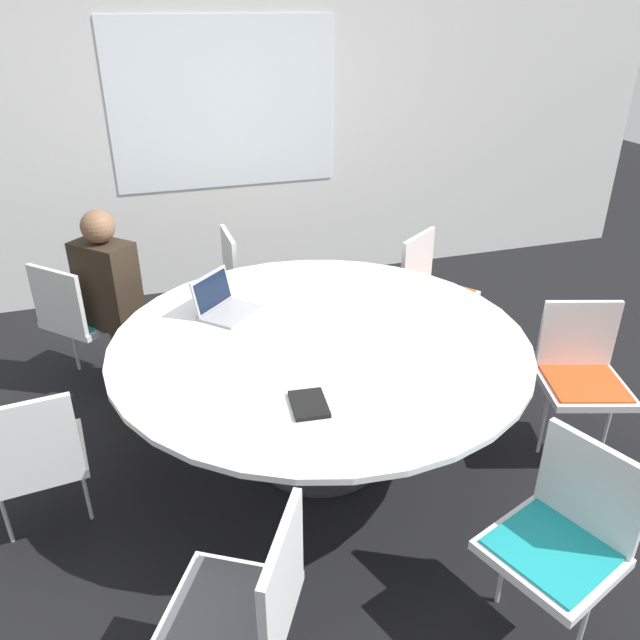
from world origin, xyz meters
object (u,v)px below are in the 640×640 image
chair_4 (582,369)px  person_0 (110,288)px  chair_3 (564,532)px  laptop (223,304)px  chair_2 (247,604)px  chair_5 (432,285)px  chair_1 (31,455)px  chair_6 (248,277)px  chair_0 (78,313)px  spiral_notebook (309,404)px

chair_4 → person_0: 2.81m
chair_3 → laptop: bearing=9.1°
chair_2 → chair_4: bearing=-35.8°
chair_2 → chair_5: (1.77, 2.16, 0.00)m
chair_5 → person_0: bearing=-40.9°
chair_3 → chair_5: 2.28m
chair_1 → person_0: size_ratio=0.71×
chair_4 → chair_2: bearing=41.3°
person_0 → chair_6: bearing=66.3°
chair_5 → chair_0: bearing=-43.2°
chair_3 → person_0: bearing=13.4°
laptop → person_0: bearing=89.0°
chair_1 → person_0: person_0 is taller
chair_1 → chair_3: bearing=-35.4°
chair_4 → person_0: person_0 is taller
chair_1 → chair_0: bearing=77.4°
chair_6 → laptop: bearing=-19.7°
laptop → chair_5: bearing=-27.7°
chair_0 → chair_1: bearing=-50.6°
chair_4 → chair_5: bearing=-60.6°
chair_0 → laptop: 1.15m
chair_4 → person_0: bearing=-13.5°
chair_5 → laptop: bearing=-19.6°
chair_1 → chair_2: same height
chair_2 → chair_5: 2.79m
chair_3 → chair_6: (-0.64, 2.74, 0.00)m
chair_3 → laptop: 2.03m
chair_0 → chair_1: same height
person_0 → chair_2: bearing=-35.3°
chair_5 → chair_6: same height
chair_3 → chair_2: bearing=67.6°
chair_5 → laptop: (-1.54, -0.45, 0.29)m
chair_4 → chair_3: bearing=66.4°
chair_0 → chair_4: bearing=15.3°
spiral_notebook → chair_5: bearing=47.4°
chair_0 → chair_5: size_ratio=1.00×
chair_6 → chair_4: bearing=38.6°
chair_6 → person_0: (-0.93, -0.35, 0.19)m
chair_3 → laptop: (-0.97, 1.75, 0.29)m
chair_5 → person_0: 2.15m
chair_2 → person_0: size_ratio=0.71×
chair_0 → chair_6: bearing=57.2°
chair_6 → chair_0: bearing=-79.5°
chair_0 → chair_5: same height
chair_6 → spiral_notebook: 2.01m
chair_5 → spiral_notebook: size_ratio=3.83×
chair_0 → chair_3: bearing=-8.5°
chair_3 → chair_5: same height
chair_2 → chair_3: (1.21, -0.05, 0.00)m
chair_0 → chair_4: same height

